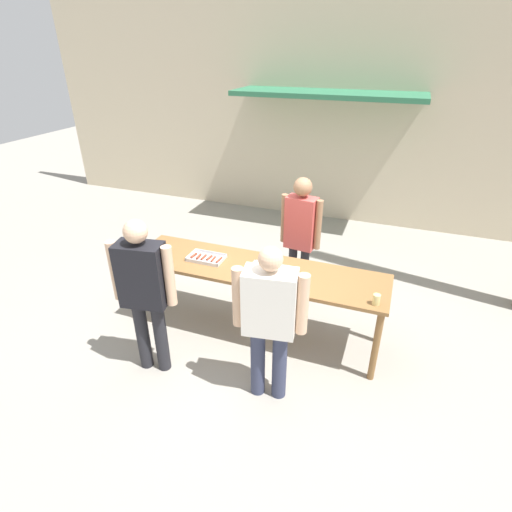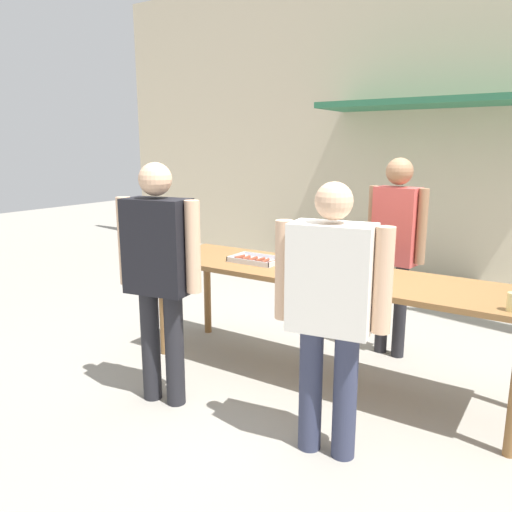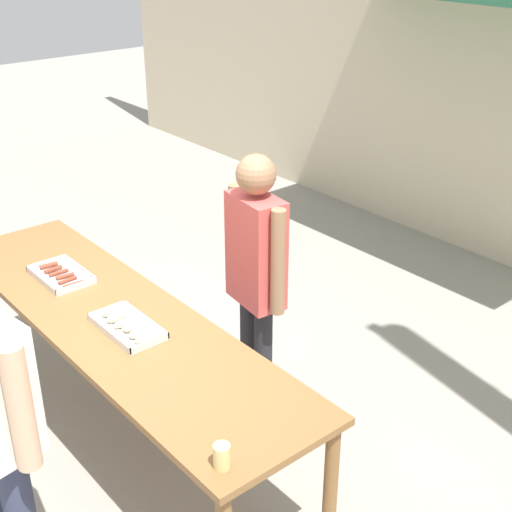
% 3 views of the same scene
% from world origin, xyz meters
% --- Properties ---
extents(ground_plane, '(24.00, 24.00, 0.00)m').
position_xyz_m(ground_plane, '(0.00, 0.00, 0.00)').
color(ground_plane, gray).
extents(building_facade_back, '(12.00, 1.11, 4.50)m').
position_xyz_m(building_facade_back, '(0.00, 3.98, 2.26)').
color(building_facade_back, beige).
rests_on(building_facade_back, ground).
extents(serving_table, '(2.97, 0.77, 0.90)m').
position_xyz_m(serving_table, '(0.00, 0.00, 0.81)').
color(serving_table, brown).
rests_on(serving_table, ground).
extents(food_tray_sausages, '(0.42, 0.27, 0.04)m').
position_xyz_m(food_tray_sausages, '(-0.62, -0.02, 0.92)').
color(food_tray_sausages, silver).
rests_on(food_tray_sausages, serving_table).
extents(food_tray_buns, '(0.46, 0.24, 0.07)m').
position_xyz_m(food_tray_buns, '(0.18, -0.02, 0.93)').
color(food_tray_buns, silver).
rests_on(food_tray_buns, serving_table).
extents(condiment_jar_mustard, '(0.06, 0.06, 0.08)m').
position_xyz_m(condiment_jar_mustard, '(-1.35, -0.27, 0.94)').
color(condiment_jar_mustard, '#B22319').
rests_on(condiment_jar_mustard, serving_table).
extents(condiment_jar_ketchup, '(0.06, 0.06, 0.08)m').
position_xyz_m(condiment_jar_ketchup, '(-1.26, -0.27, 0.94)').
color(condiment_jar_ketchup, '#567A38').
rests_on(condiment_jar_ketchup, serving_table).
extents(beer_cup, '(0.07, 0.07, 0.11)m').
position_xyz_m(beer_cup, '(1.35, -0.27, 0.96)').
color(beer_cup, '#DBC67A').
rests_on(beer_cup, serving_table).
extents(person_server_behind_table, '(0.53, 0.25, 1.76)m').
position_xyz_m(person_server_behind_table, '(0.30, 0.79, 1.07)').
color(person_server_behind_table, '#232328').
rests_on(person_server_behind_table, ground).
extents(person_customer_holding_hotdog, '(0.65, 0.32, 1.75)m').
position_xyz_m(person_customer_holding_hotdog, '(-0.82, -0.96, 1.04)').
color(person_customer_holding_hotdog, '#232328').
rests_on(person_customer_holding_hotdog, ground).
extents(person_customer_with_cup, '(0.68, 0.33, 1.66)m').
position_xyz_m(person_customer_with_cup, '(0.46, -0.88, 0.98)').
color(person_customer_with_cup, '#333851').
rests_on(person_customer_with_cup, ground).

